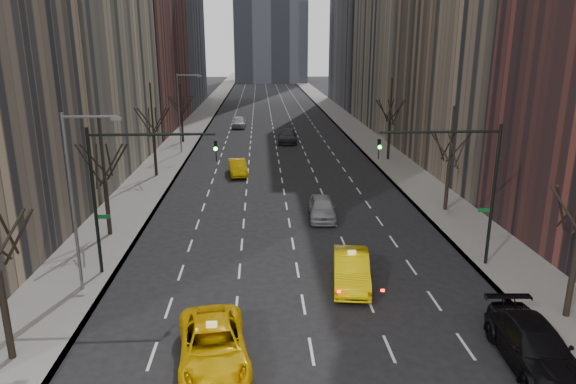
{
  "coord_description": "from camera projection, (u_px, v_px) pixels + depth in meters",
  "views": [
    {
      "loc": [
        -1.98,
        -14.46,
        12.14
      ],
      "look_at": [
        -0.33,
        15.73,
        3.5
      ],
      "focal_mm": 32.0,
      "sensor_mm": 36.0,
      "label": 1
    }
  ],
  "objects": [
    {
      "name": "traffic_mast_left",
      "position": [
        125.0,
        178.0,
        26.85
      ],
      "size": [
        6.69,
        0.39,
        8.0
      ],
      "color": "black",
      "rests_on": "ground"
    },
    {
      "name": "taxi_suv",
      "position": [
        213.0,
        345.0,
        20.16
      ],
      "size": [
        3.37,
        6.02,
        1.59
      ],
      "primitive_type": "imported",
      "rotation": [
        0.0,
        0.0,
        0.13
      ],
      "color": "#F6BF05",
      "rests_on": "ground"
    },
    {
      "name": "far_car_white",
      "position": [
        239.0,
        122.0,
        78.87
      ],
      "size": [
        2.07,
        5.01,
        1.7
      ],
      "primitive_type": "imported",
      "rotation": [
        0.0,
        0.0,
        -0.01
      ],
      "color": "silver",
      "rests_on": "ground"
    },
    {
      "name": "tree_lw_c",
      "position": [
        154.0,
        135.0,
        48.22
      ],
      "size": [
        3.36,
        3.5,
        8.74
      ],
      "color": "black",
      "rests_on": "ground"
    },
    {
      "name": "far_suv_grey",
      "position": [
        288.0,
        136.0,
        66.69
      ],
      "size": [
        2.71,
        6.03,
        1.72
      ],
      "primitive_type": "imported",
      "rotation": [
        0.0,
        0.0,
        -0.05
      ],
      "color": "#2C2C31",
      "rests_on": "ground"
    },
    {
      "name": "tree_lw_d",
      "position": [
        182.0,
        115.0,
        65.63
      ],
      "size": [
        3.36,
        3.5,
        7.36
      ],
      "color": "black",
      "rests_on": "ground"
    },
    {
      "name": "tree_rw_b",
      "position": [
        449.0,
        164.0,
        38.05
      ],
      "size": [
        3.36,
        3.5,
        7.82
      ],
      "color": "black",
      "rests_on": "ground"
    },
    {
      "name": "streetlight_near",
      "position": [
        78.0,
        186.0,
        24.8
      ],
      "size": [
        2.83,
        0.22,
        9.0
      ],
      "color": "slate",
      "rests_on": "ground"
    },
    {
      "name": "streetlight_far",
      "position": [
        182.0,
        105.0,
        58.41
      ],
      "size": [
        2.83,
        0.22,
        9.0
      ],
      "color": "slate",
      "rests_on": "ground"
    },
    {
      "name": "far_taxi",
      "position": [
        238.0,
        167.0,
        49.84
      ],
      "size": [
        2.16,
        4.71,
        1.5
      ],
      "primitive_type": "imported",
      "rotation": [
        0.0,
        0.0,
        0.13
      ],
      "color": "#FAC305",
      "rests_on": "ground"
    },
    {
      "name": "silver_sedan_ahead",
      "position": [
        322.0,
        208.0,
        37.23
      ],
      "size": [
        2.19,
        4.84,
        1.61
      ],
      "primitive_type": "imported",
      "rotation": [
        0.0,
        0.0,
        -0.06
      ],
      "color": "#96999E",
      "rests_on": "ground"
    },
    {
      "name": "taxi_sedan",
      "position": [
        351.0,
        270.0,
        26.85
      ],
      "size": [
        2.46,
        5.36,
        1.7
      ],
      "primitive_type": "imported",
      "rotation": [
        0.0,
        0.0,
        -0.13
      ],
      "color": "yellow",
      "rests_on": "ground"
    },
    {
      "name": "tree_rw_c",
      "position": [
        390.0,
        124.0,
        55.24
      ],
      "size": [
        3.36,
        3.5,
        8.74
      ],
      "color": "black",
      "rests_on": "ground"
    },
    {
      "name": "sidewalk_left",
      "position": [
        197.0,
        122.0,
        83.86
      ],
      "size": [
        4.5,
        320.0,
        0.15
      ],
      "primitive_type": "cube",
      "color": "slate",
      "rests_on": "ground"
    },
    {
      "name": "sidewalk_right",
      "position": [
        346.0,
        121.0,
        85.15
      ],
      "size": [
        4.5,
        320.0,
        0.15
      ],
      "primitive_type": "cube",
      "color": "slate",
      "rests_on": "ground"
    },
    {
      "name": "tree_lw_b",
      "position": [
        105.0,
        182.0,
        32.95
      ],
      "size": [
        3.36,
        3.5,
        7.82
      ],
      "color": "black",
      "rests_on": "ground"
    },
    {
      "name": "traffic_mast_right",
      "position": [
        465.0,
        173.0,
        27.81
      ],
      "size": [
        6.69,
        0.39,
        8.0
      ],
      "color": "black",
      "rests_on": "ground"
    },
    {
      "name": "parked_suv_black",
      "position": [
        534.0,
        346.0,
        20.04
      ],
      "size": [
        2.73,
        5.96,
        1.69
      ],
      "primitive_type": "imported",
      "rotation": [
        0.0,
        0.0,
        -0.06
      ],
      "color": "black",
      "rests_on": "ground"
    }
  ]
}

